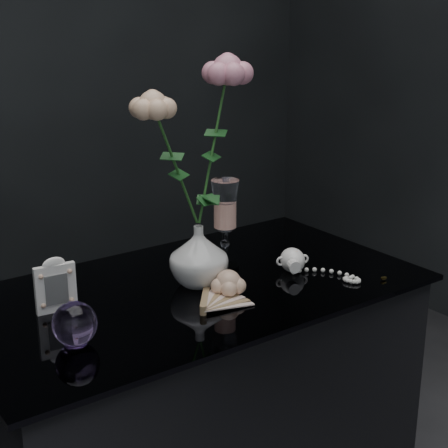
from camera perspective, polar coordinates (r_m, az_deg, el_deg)
table at (r=1.75m, az=-2.50°, el=-16.76°), size 1.05×0.58×0.76m
vase at (r=1.55m, az=-2.11°, el=-2.65°), size 0.15×0.15×0.14m
wine_glass at (r=1.64m, az=0.09°, el=-0.06°), size 0.08×0.08×0.22m
picture_frame at (r=1.47m, az=-13.85°, el=-4.90°), size 0.10×0.08×0.12m
paperweight at (r=1.33m, az=-12.30°, el=-8.09°), size 0.11×0.11×0.09m
paper_fan at (r=1.43m, az=-1.75°, el=-7.10°), size 0.27×0.23×0.02m
loose_rose at (r=1.51m, az=0.36°, el=-4.90°), size 0.18×0.21×0.06m
pearl_jar at (r=1.66m, az=5.72°, el=-2.91°), size 0.26×0.27×0.06m
roses at (r=1.49m, az=-2.18°, el=7.23°), size 0.29×0.12×0.43m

